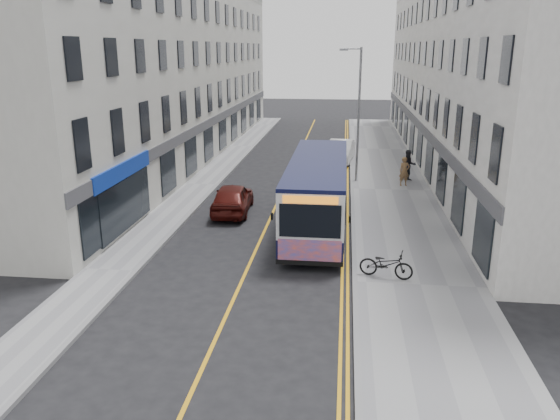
% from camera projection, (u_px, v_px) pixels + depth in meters
% --- Properties ---
extents(ground, '(140.00, 140.00, 0.00)m').
position_uv_depth(ground, '(249.00, 266.00, 20.75)').
color(ground, black).
rests_on(ground, ground).
extents(pavement_east, '(4.50, 64.00, 0.12)m').
position_uv_depth(pavement_east, '(391.00, 190.00, 31.44)').
color(pavement_east, gray).
rests_on(pavement_east, ground).
extents(pavement_west, '(2.00, 64.00, 0.12)m').
position_uv_depth(pavement_west, '(201.00, 185.00, 32.72)').
color(pavement_west, gray).
rests_on(pavement_west, ground).
extents(kerb_east, '(0.18, 64.00, 0.13)m').
position_uv_depth(kerb_east, '(352.00, 189.00, 31.70)').
color(kerb_east, slate).
rests_on(kerb_east, ground).
extents(kerb_west, '(0.18, 64.00, 0.13)m').
position_uv_depth(kerb_west, '(217.00, 185.00, 32.60)').
color(kerb_west, slate).
rests_on(kerb_west, ground).
extents(road_centre_line, '(0.12, 64.00, 0.01)m').
position_uv_depth(road_centre_line, '(284.00, 188.00, 32.17)').
color(road_centre_line, orange).
rests_on(road_centre_line, ground).
extents(road_dbl_yellow_inner, '(0.10, 64.00, 0.01)m').
position_uv_depth(road_dbl_yellow_inner, '(344.00, 190.00, 31.77)').
color(road_dbl_yellow_inner, orange).
rests_on(road_dbl_yellow_inner, ground).
extents(road_dbl_yellow_outer, '(0.10, 64.00, 0.01)m').
position_uv_depth(road_dbl_yellow_outer, '(348.00, 190.00, 31.74)').
color(road_dbl_yellow_outer, orange).
rests_on(road_dbl_yellow_outer, ground).
extents(terrace_east, '(6.00, 46.00, 13.00)m').
position_uv_depth(terrace_east, '(464.00, 70.00, 37.56)').
color(terrace_east, white).
rests_on(terrace_east, ground).
extents(terrace_west, '(6.00, 46.00, 13.00)m').
position_uv_depth(terrace_west, '(176.00, 68.00, 39.89)').
color(terrace_west, beige).
rests_on(terrace_west, ground).
extents(streetlamp, '(1.32, 0.18, 8.00)m').
position_uv_depth(streetlamp, '(357.00, 111.00, 32.34)').
color(streetlamp, gray).
rests_on(streetlamp, ground).
extents(city_bus, '(2.55, 10.90, 3.17)m').
position_uv_depth(city_bus, '(318.00, 191.00, 24.76)').
color(city_bus, black).
rests_on(city_bus, ground).
extents(bicycle, '(2.00, 1.10, 1.00)m').
position_uv_depth(bicycle, '(386.00, 264.00, 19.30)').
color(bicycle, black).
rests_on(bicycle, pavement_east).
extents(pedestrian_near, '(0.71, 0.56, 1.71)m').
position_uv_depth(pedestrian_near, '(404.00, 171.00, 32.09)').
color(pedestrian_near, brown).
rests_on(pedestrian_near, pavement_east).
extents(pedestrian_far, '(1.00, 0.83, 1.89)m').
position_uv_depth(pedestrian_far, '(408.00, 165.00, 33.28)').
color(pedestrian_far, black).
rests_on(pedestrian_far, pavement_east).
extents(car_white, '(2.16, 4.89, 1.56)m').
position_uv_depth(car_white, '(340.00, 151.00, 39.36)').
color(car_white, silver).
rests_on(car_white, ground).
extents(car_maroon, '(2.00, 4.49, 1.50)m').
position_uv_depth(car_maroon, '(232.00, 198.00, 27.24)').
color(car_maroon, '#440F0B').
rests_on(car_maroon, ground).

